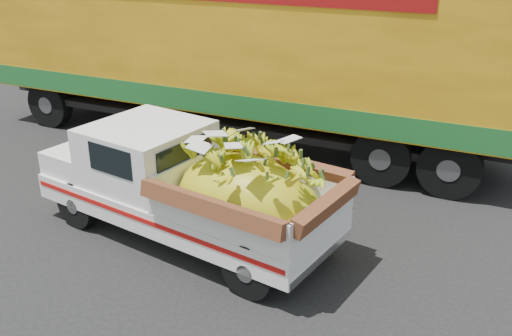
% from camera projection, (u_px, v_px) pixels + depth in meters
% --- Properties ---
extents(ground, '(100.00, 100.00, 0.00)m').
position_uv_depth(ground, '(104.00, 235.00, 8.90)').
color(ground, black).
rests_on(ground, ground).
extents(curb, '(60.00, 0.25, 0.15)m').
position_uv_depth(curb, '(285.00, 109.00, 14.82)').
color(curb, gray).
rests_on(curb, ground).
extents(sidewalk, '(60.00, 4.00, 0.14)m').
position_uv_depth(sidewalk, '(314.00, 90.00, 16.56)').
color(sidewalk, gray).
rests_on(sidewalk, ground).
extents(pickup_truck, '(4.95, 2.42, 1.66)m').
position_uv_depth(pickup_truck, '(204.00, 189.00, 8.34)').
color(pickup_truck, black).
rests_on(pickup_truck, ground).
extents(semi_trailer, '(12.01, 2.64, 3.80)m').
position_uv_depth(semi_trailer, '(237.00, 46.00, 12.03)').
color(semi_trailer, black).
rests_on(semi_trailer, ground).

